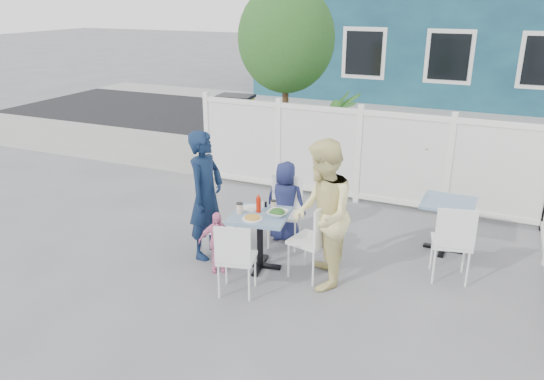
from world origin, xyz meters
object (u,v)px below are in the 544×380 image
at_px(spare_table, 447,213).
at_px(utility_cabinet, 236,128).
at_px(chair_near, 235,255).
at_px(man, 206,195).
at_px(chair_right, 316,235).
at_px(chair_back, 286,206).
at_px(main_table, 260,226).
at_px(woman, 322,215).
at_px(toddler, 217,242).
at_px(chair_left, 213,221).
at_px(boy, 285,201).

bearing_deg(spare_table, utility_cabinet, 148.65).
bearing_deg(chair_near, man, 122.61).
bearing_deg(man, chair_right, -90.23).
relative_size(chair_back, man, 0.56).
bearing_deg(chair_back, man, 32.15).
bearing_deg(chair_right, utility_cabinet, 50.92).
relative_size(utility_cabinet, main_table, 1.58).
xyz_separation_m(woman, toddler, (-1.30, -0.23, -0.50)).
xyz_separation_m(spare_table, chair_right, (-1.39, -1.45, 0.02)).
relative_size(chair_back, woman, 0.53).
xyz_separation_m(utility_cabinet, woman, (3.46, -4.44, 0.26)).
relative_size(chair_right, chair_near, 1.08).
distance_m(main_table, chair_left, 0.74).
height_order(chair_right, boy, boy).
distance_m(chair_right, chair_back, 1.06).
bearing_deg(chair_back, chair_right, 121.92).
relative_size(chair_near, woman, 0.51).
height_order(utility_cabinet, boy, utility_cabinet).
xyz_separation_m(boy, toddler, (-0.43, -1.22, -0.18)).
distance_m(main_table, man, 0.86).
xyz_separation_m(main_table, chair_back, (0.02, 0.81, -0.02)).
distance_m(utility_cabinet, woman, 5.64).
relative_size(woman, toddler, 2.24).
height_order(utility_cabinet, chair_back, utility_cabinet).
bearing_deg(main_table, chair_near, -87.30).
distance_m(utility_cabinet, chair_back, 4.43).
bearing_deg(woman, main_table, -114.98).
bearing_deg(boy, toddler, 63.61).
relative_size(spare_table, man, 0.42).
height_order(main_table, man, man).
relative_size(chair_left, boy, 0.72).
xyz_separation_m(spare_table, man, (-2.93, -1.44, 0.31)).
relative_size(utility_cabinet, chair_back, 1.33).
bearing_deg(toddler, spare_table, 5.72).
distance_m(chair_back, boy, 0.12).
distance_m(chair_right, toddler, 1.26).
distance_m(main_table, woman, 0.91).
bearing_deg(chair_left, toddler, 48.82).
distance_m(main_table, toddler, 0.58).
xyz_separation_m(chair_left, boy, (0.71, 0.83, 0.09)).
bearing_deg(man, chair_near, -133.32).
height_order(utility_cabinet, woman, woman).
xyz_separation_m(chair_right, man, (-1.55, 0.01, 0.29)).
height_order(chair_back, boy, boy).
bearing_deg(toddler, man, 105.94).
distance_m(chair_left, man, 0.39).
height_order(chair_back, chair_near, chair_back).
xyz_separation_m(chair_right, chair_near, (-0.71, -0.79, -0.04)).
height_order(utility_cabinet, chair_near, utility_cabinet).
bearing_deg(boy, spare_table, -172.38).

